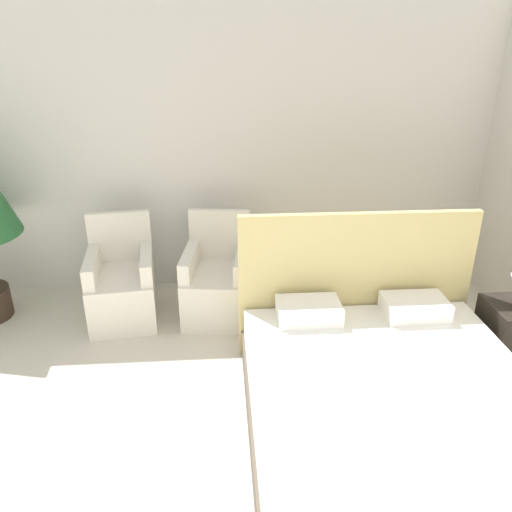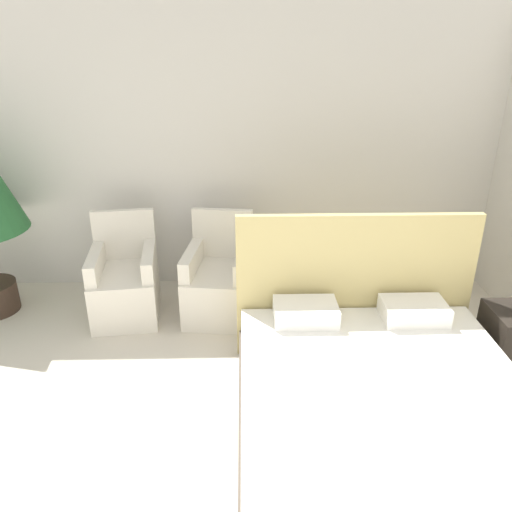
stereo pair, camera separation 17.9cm
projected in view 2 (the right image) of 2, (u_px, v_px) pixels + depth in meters
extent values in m
cube|color=silver|center=(218.00, 144.00, 4.78)|extent=(10.00, 0.06, 2.90)
cube|color=#4C4238|center=(383.00, 432.00, 3.14)|extent=(1.82, 2.05, 0.22)
cube|color=white|center=(387.00, 404.00, 3.05)|extent=(1.78, 2.01, 0.21)
cube|color=tan|center=(354.00, 286.00, 3.91)|extent=(1.85, 0.06, 1.19)
cube|color=white|center=(305.00, 312.00, 3.73)|extent=(0.47, 0.32, 0.14)
cube|color=white|center=(414.00, 311.00, 3.75)|extent=(0.47, 0.32, 0.14)
cube|color=silver|center=(126.00, 294.00, 4.59)|extent=(0.65, 0.77, 0.45)
cube|color=silver|center=(124.00, 234.00, 4.70)|extent=(0.57, 0.13, 0.48)
cube|color=silver|center=(95.00, 264.00, 4.43)|extent=(0.17, 0.64, 0.19)
cube|color=silver|center=(149.00, 261.00, 4.49)|extent=(0.17, 0.64, 0.19)
cube|color=silver|center=(218.00, 293.00, 4.61)|extent=(0.66, 0.77, 0.45)
cube|color=silver|center=(223.00, 233.00, 4.72)|extent=(0.57, 0.13, 0.48)
cube|color=silver|center=(192.00, 260.00, 4.50)|extent=(0.18, 0.64, 0.19)
cube|color=silver|center=(243.00, 262.00, 4.46)|extent=(0.18, 0.64, 0.19)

